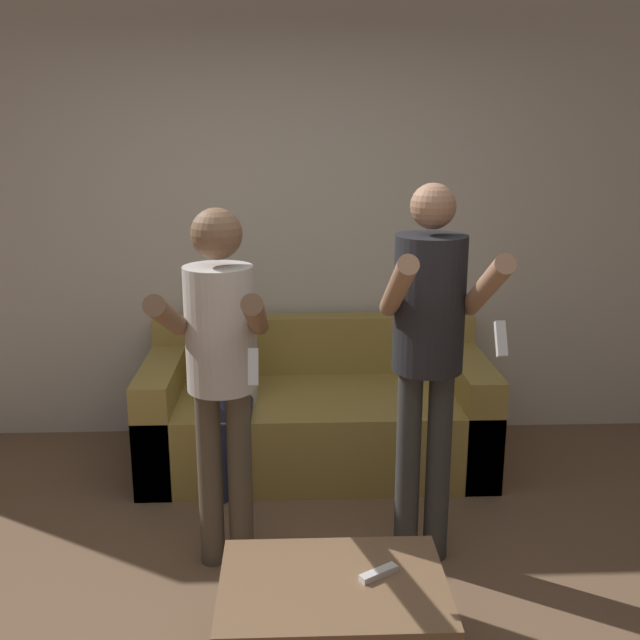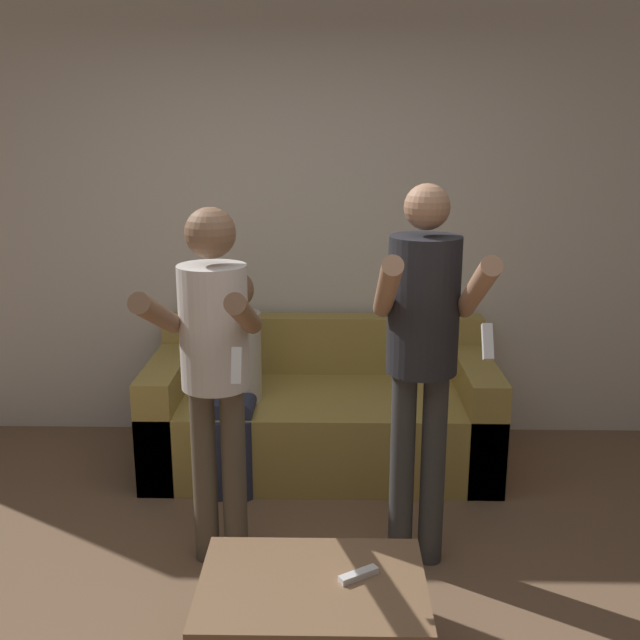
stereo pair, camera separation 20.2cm
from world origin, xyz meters
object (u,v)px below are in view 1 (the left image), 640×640
object	(u,v)px
person_standing_left	(220,355)
coffee_table	(333,592)
couch	(316,415)
person_standing_right	(429,337)
remote_on_table	(379,573)
person_seated	(231,370)

from	to	relation	value
person_standing_left	coffee_table	distance (m)	1.08
couch	person_standing_right	world-z (taller)	person_standing_right
remote_on_table	couch	bearing A→B (deg)	95.00
person_standing_left	person_seated	xyz separation A→B (m)	(-0.03, 0.85, -0.35)
couch	person_standing_right	distance (m)	1.40
couch	coffee_table	world-z (taller)	couch
person_standing_left	remote_on_table	size ratio (longest dim) A/B	11.05
coffee_table	remote_on_table	distance (m)	0.17
coffee_table	remote_on_table	size ratio (longest dim) A/B	5.44
couch	person_standing_left	size ratio (longest dim) A/B	1.22
remote_on_table	person_seated	bearing A→B (deg)	111.83
remote_on_table	person_standing_left	bearing A→B (deg)	129.67
person_standing_right	remote_on_table	xyz separation A→B (m)	(-0.29, -0.73, -0.65)
person_standing_left	remote_on_table	world-z (taller)	person_standing_left
person_standing_left	remote_on_table	xyz separation A→B (m)	(0.60, -0.72, -0.59)
person_standing_right	coffee_table	world-z (taller)	person_standing_right
couch	coffee_table	size ratio (longest dim) A/B	2.47
person_seated	person_standing_right	bearing A→B (deg)	-42.57
person_standing_left	person_standing_right	bearing A→B (deg)	0.36
person_seated	remote_on_table	world-z (taller)	person_seated
person_standing_left	person_standing_right	xyz separation A→B (m)	(0.89, 0.01, 0.06)
couch	remote_on_table	size ratio (longest dim) A/B	13.44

